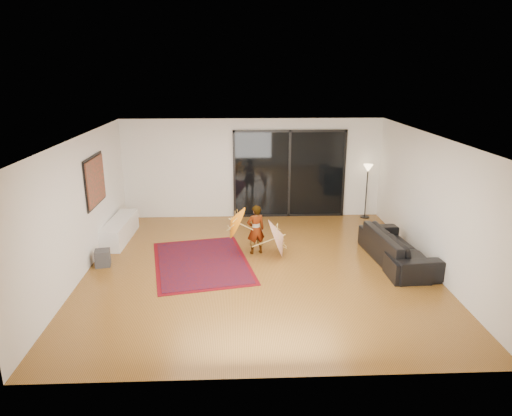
{
  "coord_description": "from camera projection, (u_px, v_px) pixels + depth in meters",
  "views": [
    {
      "loc": [
        -0.42,
        -8.64,
        3.95
      ],
      "look_at": [
        -0.03,
        0.67,
        1.1
      ],
      "focal_mm": 32.0,
      "sensor_mm": 36.0,
      "label": 1
    }
  ],
  "objects": [
    {
      "name": "wall_back",
      "position": [
        253.0,
        169.0,
        12.37
      ],
      "size": [
        7.0,
        0.0,
        7.0
      ],
      "primitive_type": "plane",
      "rotation": [
        1.57,
        0.0,
        0.0
      ],
      "color": "silver",
      "rests_on": "floor"
    },
    {
      "name": "wall_right",
      "position": [
        432.0,
        204.0,
        9.17
      ],
      "size": [
        0.0,
        7.0,
        7.0
      ],
      "primitive_type": "plane",
      "rotation": [
        1.57,
        0.0,
        -1.57
      ],
      "color": "silver",
      "rests_on": "floor"
    },
    {
      "name": "sofa",
      "position": [
        397.0,
        247.0,
        9.63
      ],
      "size": [
        1.11,
        2.36,
        0.67
      ],
      "primitive_type": "imported",
      "rotation": [
        0.0,
        0.0,
        1.67
      ],
      "color": "black",
      "rests_on": "floor"
    },
    {
      "name": "parasol_white",
      "position": [
        284.0,
        234.0,
        9.93
      ],
      "size": [
        0.52,
        0.86,
        0.92
      ],
      "rotation": [
        0.0,
        1.21,
        0.0
      ],
      "color": "silver",
      "rests_on": "floor"
    },
    {
      "name": "wall_left",
      "position": [
        80.0,
        208.0,
        8.89
      ],
      "size": [
        0.0,
        7.0,
        7.0
      ],
      "primitive_type": "plane",
      "rotation": [
        1.57,
        0.0,
        1.57
      ],
      "color": "silver",
      "rests_on": "floor"
    },
    {
      "name": "ceiling",
      "position": [
        259.0,
        138.0,
        8.63
      ],
      "size": [
        7.0,
        7.0,
        0.0
      ],
      "primitive_type": "plane",
      "rotation": [
        3.14,
        0.0,
        0.0
      ],
      "color": "white",
      "rests_on": "wall_back"
    },
    {
      "name": "sliding_door",
      "position": [
        289.0,
        174.0,
        12.43
      ],
      "size": [
        3.06,
        0.07,
        2.4
      ],
      "color": "black",
      "rests_on": "wall_back"
    },
    {
      "name": "wall_front",
      "position": [
        272.0,
        286.0,
        5.69
      ],
      "size": [
        7.0,
        0.0,
        7.0
      ],
      "primitive_type": "plane",
      "rotation": [
        -1.57,
        0.0,
        0.0
      ],
      "color": "silver",
      "rests_on": "floor"
    },
    {
      "name": "persian_rug",
      "position": [
        202.0,
        262.0,
        9.7
      ],
      "size": [
        2.42,
        3.02,
        0.02
      ],
      "rotation": [
        0.0,
        0.0,
        0.2
      ],
      "color": "#57070E",
      "rests_on": "floor"
    },
    {
      "name": "child",
      "position": [
        256.0,
        230.0,
        10.04
      ],
      "size": [
        0.47,
        0.38,
        1.11
      ],
      "primitive_type": "imported",
      "rotation": [
        0.0,
        0.0,
        3.45
      ],
      "color": "#999999",
      "rests_on": "floor"
    },
    {
      "name": "floor",
      "position": [
        259.0,
        268.0,
        9.43
      ],
      "size": [
        7.0,
        7.0,
        0.0
      ],
      "primitive_type": "plane",
      "color": "brown",
      "rests_on": "ground"
    },
    {
      "name": "media_console",
      "position": [
        120.0,
        230.0,
        10.95
      ],
      "size": [
        0.51,
        1.82,
        0.5
      ],
      "primitive_type": "cube",
      "rotation": [
        0.0,
        0.0,
        -0.03
      ],
      "color": "white",
      "rests_on": "floor"
    },
    {
      "name": "painting",
      "position": [
        95.0,
        181.0,
        9.76
      ],
      "size": [
        0.04,
        1.28,
        1.08
      ],
      "color": "black",
      "rests_on": "wall_left"
    },
    {
      "name": "ottoman",
      "position": [
        407.0,
        268.0,
        8.93
      ],
      "size": [
        0.74,
        0.74,
        0.42
      ],
      "primitive_type": "cube",
      "rotation": [
        0.0,
        0.0,
        0.02
      ],
      "color": "black",
      "rests_on": "floor"
    },
    {
      "name": "speaker",
      "position": [
        103.0,
        258.0,
        9.5
      ],
      "size": [
        0.35,
        0.35,
        0.34
      ],
      "primitive_type": "cube",
      "rotation": [
        0.0,
        0.0,
        0.19
      ],
      "color": "#424244",
      "rests_on": "floor"
    },
    {
      "name": "parasol_orange",
      "position": [
        231.0,
        223.0,
        9.92
      ],
      "size": [
        0.49,
        0.74,
        0.83
      ],
      "rotation": [
        0.0,
        -1.1,
        0.0
      ],
      "color": "orange",
      "rests_on": "child"
    },
    {
      "name": "floor_lamp",
      "position": [
        368.0,
        176.0,
        12.31
      ],
      "size": [
        0.26,
        0.26,
        1.49
      ],
      "color": "black",
      "rests_on": "floor"
    }
  ]
}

